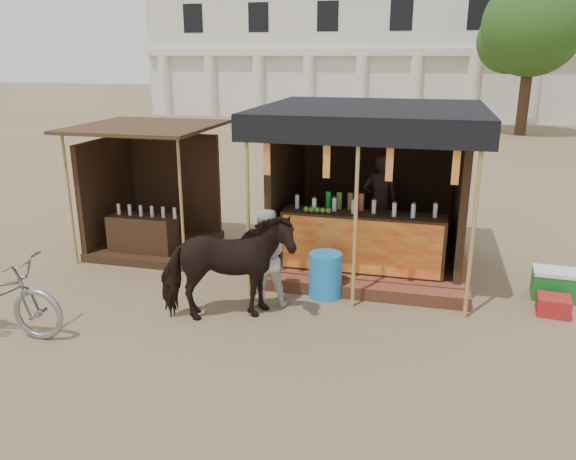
# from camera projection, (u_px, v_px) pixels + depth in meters

# --- Properties ---
(ground) EXTENTS (120.00, 120.00, 0.00)m
(ground) POSITION_uv_depth(u_px,v_px,m) (257.00, 349.00, 7.15)
(ground) COLOR #846B4C
(ground) RESTS_ON ground
(main_stall) EXTENTS (3.60, 3.61, 2.78)m
(main_stall) POSITION_uv_depth(u_px,v_px,m) (369.00, 209.00, 9.71)
(main_stall) COLOR #975031
(main_stall) RESTS_ON ground
(secondary_stall) EXTENTS (2.40, 2.40, 2.38)m
(secondary_stall) POSITION_uv_depth(u_px,v_px,m) (147.00, 205.00, 10.62)
(secondary_stall) COLOR #372314
(secondary_stall) RESTS_ON ground
(cow) EXTENTS (2.00, 1.50, 1.54)m
(cow) POSITION_uv_depth(u_px,v_px,m) (227.00, 268.00, 7.72)
(cow) COLOR black
(cow) RESTS_ON ground
(bystander) EXTENTS (0.88, 0.79, 1.48)m
(bystander) POSITION_uv_depth(u_px,v_px,m) (264.00, 258.00, 8.20)
(bystander) COLOR beige
(bystander) RESTS_ON ground
(blue_barrel) EXTENTS (0.65, 0.65, 0.70)m
(blue_barrel) POSITION_uv_depth(u_px,v_px,m) (325.00, 275.00, 8.60)
(blue_barrel) COLOR #1C84D6
(blue_barrel) RESTS_ON ground
(red_crate) EXTENTS (0.49, 0.44, 0.27)m
(red_crate) POSITION_uv_depth(u_px,v_px,m) (553.00, 305.00, 8.06)
(red_crate) COLOR maroon
(red_crate) RESTS_ON ground
(cooler) EXTENTS (0.66, 0.48, 0.46)m
(cooler) POSITION_uv_depth(u_px,v_px,m) (554.00, 284.00, 8.56)
(cooler) COLOR #186D23
(cooler) RESTS_ON ground
(background_building) EXTENTS (26.00, 7.45, 8.18)m
(background_building) POSITION_uv_depth(u_px,v_px,m) (370.00, 48.00, 34.13)
(background_building) COLOR silver
(background_building) RESTS_ON ground
(tree) EXTENTS (4.50, 4.40, 7.00)m
(tree) POSITION_uv_depth(u_px,v_px,m) (527.00, 30.00, 24.90)
(tree) COLOR #382314
(tree) RESTS_ON ground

